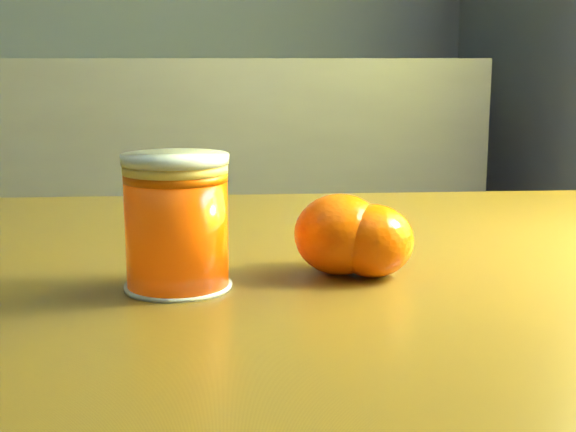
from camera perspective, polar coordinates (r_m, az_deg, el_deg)
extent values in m
cube|color=brown|center=(0.68, 4.79, -4.85)|extent=(1.06, 0.80, 0.04)
cylinder|color=#E34604|center=(0.59, -7.90, -1.07)|extent=(0.07, 0.07, 0.09)
cylinder|color=#FFD468|center=(0.58, -8.03, 3.38)|extent=(0.08, 0.08, 0.01)
cylinder|color=silver|center=(0.58, -8.04, 3.95)|extent=(0.08, 0.08, 0.00)
ellipsoid|color=#EF5804|center=(0.62, 6.03, -1.75)|extent=(0.08, 0.08, 0.06)
ellipsoid|color=#EF5804|center=(0.63, 3.71, -1.30)|extent=(0.07, 0.07, 0.06)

